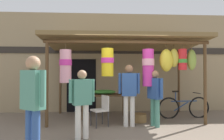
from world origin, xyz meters
TOP-DOWN VIEW (x-y plane):
  - ground_plane at (0.00, 0.00)m, footprint 30.00×30.00m
  - shop_facade at (-0.01, 2.41)m, footprint 12.71×0.29m
  - market_stall_canopy at (0.23, 0.79)m, footprint 4.94×2.49m
  - display_table at (-0.46, 1.16)m, footprint 1.46×0.74m
  - flower_heap_on_table at (-0.44, 1.23)m, footprint 0.79×0.56m
  - folding_chair at (-0.53, 0.08)m, footprint 0.53×0.53m
  - wicker_basket_by_table at (0.58, 0.52)m, footprint 0.47×0.47m
  - parked_bicycle at (2.16, 0.96)m, footprint 1.75×0.44m
  - vendor_in_orange at (0.21, -0.02)m, footprint 0.59×0.25m
  - customer_foreground at (0.92, -0.07)m, footprint 0.38×0.54m
  - shopper_by_bananas at (-1.00, -1.05)m, footprint 0.56×0.35m
  - passerby_at_right at (-1.71, -2.23)m, footprint 0.49×0.42m

SIDE VIEW (x-z plane):
  - ground_plane at x=0.00m, z-range 0.00..0.00m
  - wicker_basket_by_table at x=0.58m, z-range 0.00..0.24m
  - parked_bicycle at x=2.16m, z-range -0.11..0.81m
  - folding_chair at x=-0.53m, z-range 0.08..0.92m
  - display_table at x=-0.46m, z-range 0.31..1.08m
  - flower_heap_on_table at x=-0.44m, z-range 0.77..0.92m
  - shopper_by_bananas at x=-1.00m, z-range 0.13..1.66m
  - customer_foreground at x=0.92m, z-range 0.13..1.67m
  - vendor_in_orange at x=0.21m, z-range 0.16..1.85m
  - passerby_at_right at x=-1.71m, z-range 0.17..1.92m
  - shop_facade at x=-0.01m, z-range 0.00..3.77m
  - market_stall_canopy at x=0.23m, z-range 0.94..3.54m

